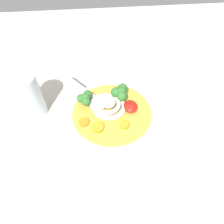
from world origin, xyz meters
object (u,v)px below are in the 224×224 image
(noodle_pile, at_px, (108,104))
(soup_spoon, at_px, (97,98))
(drinking_glass, at_px, (28,96))
(soup_bowl, at_px, (112,119))
(folded_napkin, at_px, (168,79))

(noodle_pile, bearing_deg, soup_spoon, -132.86)
(soup_spoon, height_order, drinking_glass, drinking_glass)
(soup_bowl, xyz_separation_m, drinking_glass, (-0.07, -0.19, 0.03))
(soup_spoon, relative_size, drinking_glass, 1.30)
(noodle_pile, bearing_deg, soup_bowl, 25.11)
(soup_bowl, xyz_separation_m, noodle_pile, (-0.01, -0.01, 0.04))
(soup_bowl, distance_m, drinking_glass, 0.21)
(folded_napkin, bearing_deg, soup_spoon, -61.83)
(soup_spoon, bearing_deg, drinking_glass, 39.87)
(soup_spoon, distance_m, drinking_glass, 0.17)
(noodle_pile, bearing_deg, drinking_glass, -105.35)
(soup_spoon, bearing_deg, soup_bowl, 180.00)
(soup_spoon, relative_size, folded_napkin, 1.02)
(soup_bowl, bearing_deg, folded_napkin, 129.94)
(soup_bowl, xyz_separation_m, soup_spoon, (-0.04, -0.03, 0.03))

